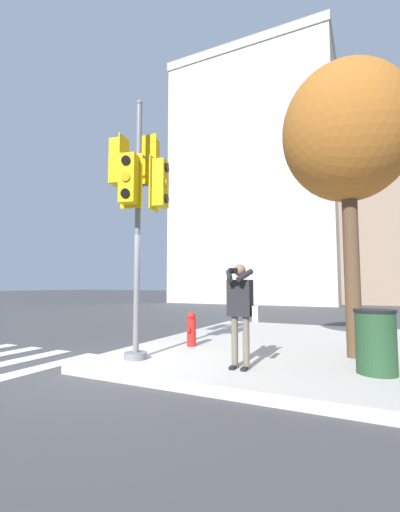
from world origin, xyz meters
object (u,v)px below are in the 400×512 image
(street_tree, at_px, (347,135))
(fire_hydrant, at_px, (191,329))
(person_photographer, at_px, (241,306))
(traffic_signal_pole, at_px, (139,188))
(trash_bin, at_px, (376,341))

(street_tree, xyz_separation_m, fire_hydrant, (-3.35, -0.30, -3.99))
(person_photographer, relative_size, fire_hydrant, 2.23)
(street_tree, bearing_deg, fire_hydrant, -174.87)
(traffic_signal_pole, relative_size, street_tree, 0.87)
(trash_bin, bearing_deg, person_photographer, -162.86)
(fire_hydrant, xyz_separation_m, trash_bin, (3.69, -0.86, 0.12))
(person_photographer, distance_m, street_tree, 4.13)
(fire_hydrant, bearing_deg, traffic_signal_pole, -100.50)
(traffic_signal_pole, xyz_separation_m, street_tree, (3.65, 1.93, 1.14))
(fire_hydrant, bearing_deg, trash_bin, -13.13)
(street_tree, distance_m, fire_hydrant, 5.22)
(fire_hydrant, height_order, trash_bin, trash_bin)
(person_photographer, xyz_separation_m, trash_bin, (2.00, 0.62, -0.53))
(person_photographer, distance_m, fire_hydrant, 2.34)
(traffic_signal_pole, relative_size, fire_hydrant, 6.53)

